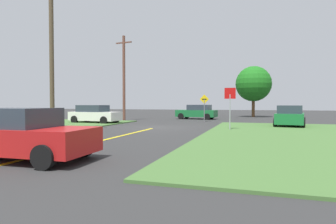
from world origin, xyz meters
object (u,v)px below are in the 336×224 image
object	(u,v)px
oak_tree_left	(253,84)
direction_sign	(204,105)
car_behind_on_main_road	(22,134)
car_approaching_junction	(197,112)
stop_sign	(230,101)
parked_car_near_building	(95,114)
car_on_crossroad	(290,116)
utility_pole_near	(52,56)
utility_pole_mid	(124,77)

from	to	relation	value
oak_tree_left	direction_sign	bearing A→B (deg)	-111.30
car_behind_on_main_road	direction_sign	size ratio (longest dim) A/B	1.66
car_approaching_junction	direction_sign	xyz separation A→B (m)	(1.60, -4.60, 0.83)
car_approaching_junction	car_behind_on_main_road	distance (m)	24.61
stop_sign	car_approaching_junction	world-z (taller)	stop_sign
stop_sign	car_behind_on_main_road	size ratio (longest dim) A/B	0.63
parked_car_near_building	car_on_crossroad	bearing A→B (deg)	8.66
car_behind_on_main_road	oak_tree_left	size ratio (longest dim) A/B	0.66
stop_sign	utility_pole_near	bearing A→B (deg)	17.40
parked_car_near_building	utility_pole_near	bearing A→B (deg)	-71.89
stop_sign	car_approaching_junction	distance (m)	13.89
car_approaching_junction	oak_tree_left	distance (m)	9.75
car_on_crossroad	utility_pole_mid	distance (m)	16.06
car_approaching_junction	utility_pole_near	size ratio (longest dim) A/B	0.51
stop_sign	utility_pole_mid	distance (m)	13.82
parked_car_near_building	car_behind_on_main_road	bearing A→B (deg)	-60.44
car_approaching_junction	car_behind_on_main_road	world-z (taller)	same
car_behind_on_main_road	utility_pole_mid	bearing A→B (deg)	105.39
direction_sign	parked_car_near_building	bearing A→B (deg)	-151.66
stop_sign	direction_sign	size ratio (longest dim) A/B	1.06
car_approaching_junction	utility_pole_mid	bearing A→B (deg)	45.80
car_on_crossroad	parked_car_near_building	xyz separation A→B (m)	(-16.22, -0.91, 0.00)
oak_tree_left	car_behind_on_main_road	bearing A→B (deg)	-102.03
oak_tree_left	utility_pole_mid	bearing A→B (deg)	-135.91
car_behind_on_main_road	direction_sign	world-z (taller)	direction_sign
stop_sign	car_on_crossroad	distance (m)	6.14
parked_car_near_building	oak_tree_left	distance (m)	21.40
car_approaching_junction	utility_pole_mid	size ratio (longest dim) A/B	0.54
car_on_crossroad	oak_tree_left	distance (m)	15.99
utility_pole_mid	parked_car_near_building	bearing A→B (deg)	-102.45
car_behind_on_main_road	stop_sign	bearing A→B (deg)	63.54
stop_sign	car_on_crossroad	size ratio (longest dim) A/B	0.68
stop_sign	utility_pole_mid	size ratio (longest dim) A/B	0.32
car_on_crossroad	utility_pole_near	world-z (taller)	utility_pole_near
car_on_crossroad	utility_pole_near	size ratio (longest dim) A/B	0.45
utility_pole_near	utility_pole_mid	distance (m)	11.69
direction_sign	car_approaching_junction	bearing A→B (deg)	109.22
utility_pole_near	utility_pole_mid	bearing A→B (deg)	93.91
car_on_crossroad	car_approaching_junction	bearing A→B (deg)	54.75
oak_tree_left	parked_car_near_building	bearing A→B (deg)	-129.62
stop_sign	direction_sign	xyz separation A→B (m)	(-3.12, 8.41, -0.30)
direction_sign	stop_sign	bearing A→B (deg)	-69.62
stop_sign	utility_pole_near	xyz separation A→B (m)	(-10.44, -4.03, 2.78)
car_behind_on_main_road	utility_pole_mid	distance (m)	20.43
car_on_crossroad	utility_pole_mid	xyz separation A→B (m)	(-15.32, 3.19, 3.64)
car_approaching_junction	utility_pole_mid	distance (m)	9.19
car_on_crossroad	car_behind_on_main_road	distance (m)	18.62
stop_sign	utility_pole_near	world-z (taller)	utility_pole_near
car_behind_on_main_road	direction_sign	distance (m)	20.14
car_approaching_junction	utility_pole_near	xyz separation A→B (m)	(-5.72, -17.04, 3.90)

